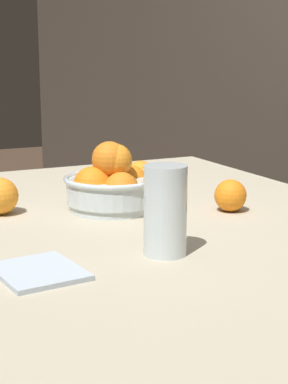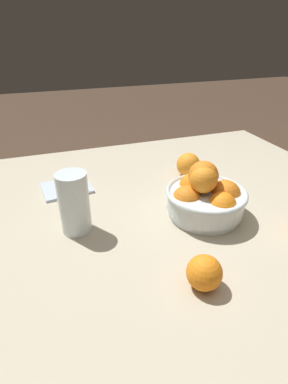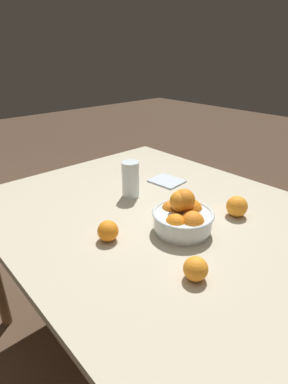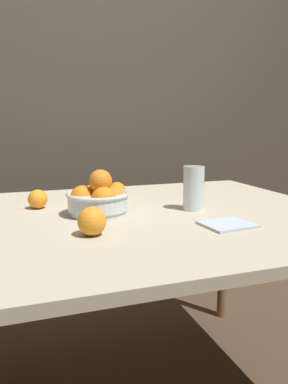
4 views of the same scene
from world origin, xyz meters
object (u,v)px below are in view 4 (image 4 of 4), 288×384
orange_loose_near_bowl (92,221)px  orange_loose_aside (38,199)px  orange_loose_front (117,191)px  juice_glass (194,191)px  fruit_bowl (98,198)px

orange_loose_near_bowl → orange_loose_aside: size_ratio=1.16×
orange_loose_aside → orange_loose_front: bearing=12.0°
juice_glass → orange_loose_aside: 0.55m
fruit_bowl → juice_glass: (0.33, -0.04, 0.01)m
juice_glass → orange_loose_aside: size_ratio=2.26×
orange_loose_near_bowl → juice_glass: bearing=25.1°
fruit_bowl → orange_loose_aside: bearing=139.5°
fruit_bowl → orange_loose_aside: 0.24m
orange_loose_near_bowl → orange_loose_aside: 0.41m
juice_glass → orange_loose_aside: juice_glass is taller
orange_loose_near_bowl → orange_loose_aside: (-0.12, 0.39, -0.01)m
orange_loose_near_bowl → orange_loose_front: 0.49m
juice_glass → fruit_bowl: bearing=172.5°
juice_glass → orange_loose_near_bowl: size_ratio=1.95×
juice_glass → orange_loose_front: juice_glass is taller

